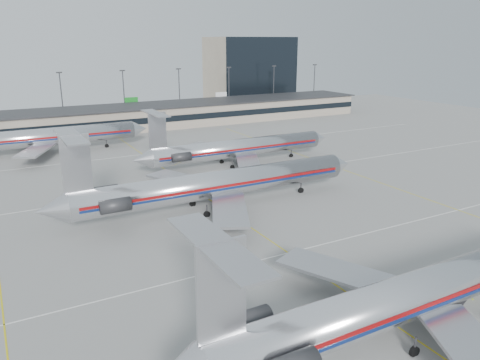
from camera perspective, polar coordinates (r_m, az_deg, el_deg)
ground at (r=48.70m, az=12.73°, el=-13.14°), size 260.00×260.00×0.00m
apron_markings at (r=55.61m, az=5.91°, el=-8.83°), size 160.00×0.15×0.02m
terminal at (r=133.87m, az=-15.96°, el=7.15°), size 162.00×17.00×6.25m
light_mast_row at (r=146.77m, az=-17.41°, el=9.96°), size 163.60×0.40×15.28m
distant_building at (r=183.57m, az=1.12°, el=13.14°), size 30.00×20.00×25.00m
jet_foreground at (r=42.51m, az=20.30°, el=-12.96°), size 47.30×27.85×12.38m
jet_second_row at (r=68.03m, az=-3.38°, el=-0.54°), size 49.62×29.22×12.99m
jet_third_row at (r=92.55m, az=-0.54°, el=3.91°), size 42.99×26.44×11.75m
jet_back_row at (r=110.10m, az=-23.50°, el=4.75°), size 46.91×28.86×12.83m
belt_loader at (r=46.17m, az=24.12°, el=-15.26°), size 4.15×1.97×2.13m
ramp_worker_near at (r=51.14m, az=26.54°, el=-12.01°), size 0.65×0.73×1.67m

